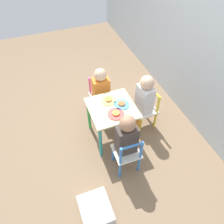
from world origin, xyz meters
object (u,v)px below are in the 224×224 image
child_left (101,90)px  chair_pink (100,96)px  storage_bin (96,210)px  plate_back (122,104)px  child_back (143,99)px  chair_yellow (146,109)px  plate_right (116,114)px  plate_left (108,100)px  child_right (126,138)px  chair_blue (127,154)px  kids_table (112,113)px

child_left → chair_pink: bearing=90.0°
chair_pink → storage_bin: 1.37m
child_left → plate_back: bearing=-74.2°
chair_pink → child_back: bearing=-46.2°
chair_yellow → plate_back: 0.43m
chair_pink → child_back: (0.43, 0.38, 0.20)m
chair_pink → plate_back: bearing=-76.3°
child_back → plate_right: 0.43m
chair_yellow → plate_left: bearing=-103.8°
storage_bin → plate_right: bearing=145.9°
child_right → chair_blue: bearing=90.0°
chair_blue → chair_pink: size_ratio=1.00×
chair_pink → plate_right: bearing=-89.6°
chair_blue → plate_back: bearing=-103.5°
chair_pink → storage_bin: bearing=-109.1°
chair_pink → chair_blue: bearing=-89.7°
plate_right → child_left: bearing=178.5°
chair_yellow → storage_bin: 1.27m
child_right → plate_right: bearing=-90.6°
child_right → storage_bin: bearing=42.9°
chair_blue → child_back: bearing=-128.3°
plate_right → chair_yellow: bearing=108.1°
kids_table → plate_right: bearing=0.0°
chair_pink → storage_bin: (1.26, -0.49, -0.18)m
child_left → storage_bin: bearing=-110.0°
chair_pink → child_back: 0.60m
plate_right → plate_left: size_ratio=1.04×
kids_table → child_back: (-0.03, 0.40, 0.05)m
kids_table → chair_blue: 0.48m
chair_yellow → plate_right: size_ratio=2.95×
chair_yellow → child_back: size_ratio=0.68×
chair_pink → child_right: (0.86, -0.03, 0.20)m
chair_yellow → child_back: child_back is taller
kids_table → child_back: size_ratio=0.65×
child_right → plate_back: 0.42m
child_back → child_left: 0.53m
child_back → chair_yellow: bearing=90.0°
child_left → chair_yellow: bearing=-37.0°
child_back → kids_table: bearing=-90.0°
chair_yellow → storage_bin: (0.84, -0.93, -0.18)m
plate_left → child_left: bearing=177.3°
child_back → plate_back: (0.03, -0.29, 0.05)m
child_back → plate_left: 0.41m
chair_pink → plate_right: 0.62m
kids_table → child_left: bearing=178.1°
child_right → storage_bin: size_ratio=2.37×
child_right → child_left: bearing=-90.3°
chair_blue → chair_pink: bearing=-90.3°
child_back → child_right: child_back is taller
chair_pink → plate_back: 0.53m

